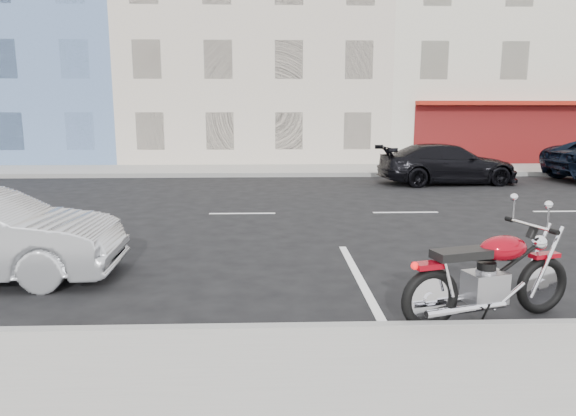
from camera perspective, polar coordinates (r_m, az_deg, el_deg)
name	(u,v)px	position (r m, az deg, el deg)	size (l,w,h in m)	color
ground	(324,213)	(12.55, 4.06, -0.56)	(120.00, 120.00, 0.00)	black
sidewalk_far	(180,170)	(21.40, -11.91, 4.11)	(80.00, 3.40, 0.15)	gray
curb_far	(172,175)	(19.74, -12.74, 3.55)	(80.00, 0.12, 0.16)	gray
bldg_blue	(28,33)	(31.50, -26.95, 16.98)	(12.00, 12.00, 13.00)	#5672A1
bldg_cream	(257,48)	(28.74, -3.47, 17.28)	(12.00, 12.00, 11.50)	beige
bldg_corner	(497,40)	(31.31, 22.22, 16.92)	(14.00, 12.00, 12.50)	beige
motorcycle	(545,272)	(7.00, 26.64, -6.39)	(2.23, 0.94, 1.15)	black
car_far	(447,164)	(18.35, 17.28, 4.70)	(1.91, 4.69, 1.36)	black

